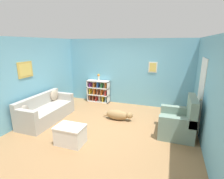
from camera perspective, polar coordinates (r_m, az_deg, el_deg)
ground_plane at (r=5.36m, az=-1.43°, el=-11.96°), size 14.00×14.00×0.00m
wall_back at (r=7.03m, az=4.99°, el=5.65°), size 5.60×0.13×2.60m
wall_left at (r=6.27m, az=-23.96°, el=3.30°), size 0.13×5.00×2.60m
wall_right at (r=4.71m, az=28.97°, el=-0.89°), size 0.16×5.00×2.60m
couch at (r=6.05m, az=-20.75°, el=-6.55°), size 0.81×1.95×0.83m
bookshelf at (r=7.40m, az=-4.46°, el=-0.64°), size 0.96×0.29×0.92m
recliner_chair at (r=5.11m, az=21.06°, el=-9.88°), size 0.88×1.01×1.09m
coffee_table at (r=4.56m, az=-13.45°, el=-14.03°), size 0.70×0.50×0.47m
dog at (r=5.73m, az=2.11°, el=-8.27°), size 1.03×0.30×0.33m
vase at (r=7.23m, az=-4.40°, el=4.15°), size 0.11×0.11×0.28m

